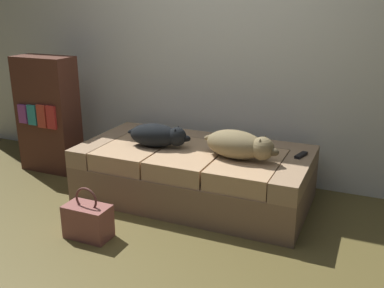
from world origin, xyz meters
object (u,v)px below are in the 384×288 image
couch (194,174)px  dog_tan (240,145)px  bookshelf (48,115)px  tv_remote (301,155)px  handbag (88,221)px  dog_dark (158,135)px

couch → dog_tan: 0.53m
couch → bookshelf: bearing=177.4°
tv_remote → handbag: bearing=-125.7°
dog_dark → handbag: bearing=-99.8°
couch → bookshelf: (-1.55, 0.07, 0.33)m
dog_dark → dog_tan: dog_tan is taller
handbag → couch: bearing=64.2°
couch → dog_tan: (0.41, -0.09, 0.33)m
dog_dark → dog_tan: 0.70m
handbag → dog_dark: bearing=80.2°
handbag → bookshelf: bearing=139.4°
handbag → bookshelf: 1.53m
couch → dog_tan: size_ratio=2.94×
dog_dark → tv_remote: bearing=11.2°
dog_dark → dog_tan: bearing=-0.9°
bookshelf → handbag: bearing=-40.6°
tv_remote → bookshelf: size_ratio=0.14×
dog_dark → tv_remote: dog_dark is taller
dog_dark → bookshelf: bearing=173.2°
couch → tv_remote: tv_remote is taller
dog_dark → couch: bearing=15.3°
tv_remote → bookshelf: bearing=-163.2°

